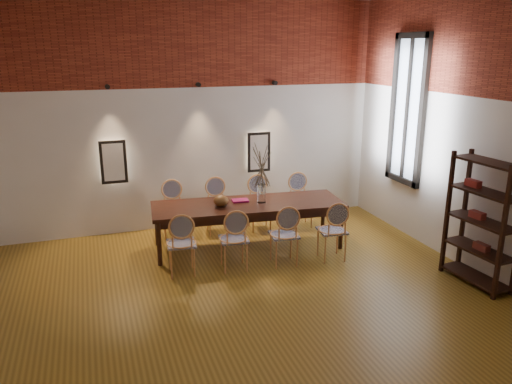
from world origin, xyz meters
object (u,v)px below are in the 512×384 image
object	(u,v)px
chair_near_d	(332,230)
book	(240,201)
chair_far_b	(217,207)
chair_far_c	(260,204)
vase	(261,193)
chair_near_a	(181,243)
bowl	(221,201)
chair_near_b	(234,239)
chair_near_c	(284,234)
chair_far_a	(173,210)
dining_table	(248,225)
shelving_rack	(482,222)
chair_far_d	(301,201)

from	to	relation	value
chair_near_d	book	world-z (taller)	chair_near_d
chair_near_d	chair_far_b	xyz separation A→B (m)	(-1.37, 1.69, 0.00)
chair_far_c	book	bearing A→B (deg)	52.98
vase	chair_near_a	bearing A→B (deg)	-156.18
vase	bowl	xyz separation A→B (m)	(-0.67, 0.02, -0.06)
chair_far_c	bowl	xyz separation A→B (m)	(-0.90, -0.74, 0.37)
vase	chair_near_b	bearing A→B (deg)	-133.65
chair_near_c	chair_far_c	size ratio (longest dim) A/B	1.00
chair_near_c	chair_far_a	bearing A→B (deg)	134.75
dining_table	shelving_rack	distance (m)	3.48
chair_near_b	chair_near_d	xyz separation A→B (m)	(1.52, -0.15, 0.00)
book	shelving_rack	size ratio (longest dim) A/B	0.14
book	chair_near_a	bearing A→B (deg)	-144.86
book	shelving_rack	xyz separation A→B (m)	(2.69, -2.39, 0.14)
chair_near_d	bowl	xyz separation A→B (m)	(-1.51, 0.87, 0.37)
chair_far_b	chair_far_d	distance (m)	1.53
chair_near_a	vase	distance (m)	1.63
chair_near_a	chair_far_c	xyz separation A→B (m)	(1.67, 1.39, 0.00)
chair_near_d	chair_far_b	size ratio (longest dim) A/B	1.00
chair_near_b	book	bearing A→B (deg)	72.77
chair_near_b	chair_far_a	size ratio (longest dim) A/B	1.00
chair_near_d	shelving_rack	world-z (taller)	shelving_rack
chair_near_a	chair_near_c	xyz separation A→B (m)	(1.52, -0.15, 0.00)
chair_far_a	chair_far_c	world-z (taller)	same
chair_far_c	book	size ratio (longest dim) A/B	3.62
chair_near_a	chair_near_d	world-z (taller)	same
book	chair_near_c	bearing A→B (deg)	-67.16
dining_table	vase	size ratio (longest dim) A/B	10.20
vase	shelving_rack	distance (m)	3.26
chair_near_d	chair_far_c	world-z (taller)	same
chair_near_a	chair_near_b	distance (m)	0.77
chair_near_b	chair_near_c	distance (m)	0.77
chair_far_a	chair_near_b	bearing A→B (deg)	116.36
chair_far_d	bowl	bearing A→B (deg)	27.32
dining_table	chair_near_c	xyz separation A→B (m)	(0.31, -0.81, 0.09)
vase	shelving_rack	world-z (taller)	shelving_rack
chair_near_c	chair_near_a	bearing A→B (deg)	-180.00
chair_far_a	chair_far_d	world-z (taller)	same
chair_near_a	bowl	bearing A→B (deg)	45.72
dining_table	chair_far_b	world-z (taller)	chair_far_b
book	chair_near_d	bearing A→B (deg)	-41.27
chair_near_c	bowl	world-z (taller)	chair_near_c
chair_far_a	bowl	world-z (taller)	chair_far_a
chair_near_b	shelving_rack	distance (m)	3.44
chair_far_b	chair_far_c	world-z (taller)	same
chair_far_b	bowl	distance (m)	0.90
bowl	shelving_rack	distance (m)	3.79
chair_near_a	chair_far_b	distance (m)	1.72
chair_far_d	vase	world-z (taller)	vase
chair_near_a	shelving_rack	world-z (taller)	shelving_rack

